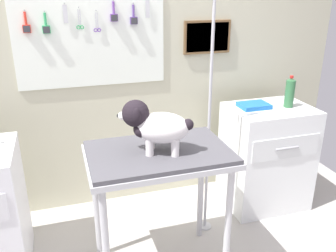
{
  "coord_description": "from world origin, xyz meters",
  "views": [
    {
      "loc": [
        -0.47,
        -1.66,
        1.84
      ],
      "look_at": [
        0.12,
        0.25,
        1.06
      ],
      "focal_mm": 39.01,
      "sensor_mm": 36.0,
      "label": 1
    }
  ],
  "objects_px": {
    "soda_bottle": "(290,93)",
    "grooming_table": "(159,166)",
    "grooming_arm": "(208,132)",
    "cabinet_right": "(266,156)",
    "dog": "(154,125)"
  },
  "relations": [
    {
      "from": "grooming_table",
      "to": "grooming_arm",
      "type": "distance_m",
      "value": 0.55
    },
    {
      "from": "dog",
      "to": "cabinet_right",
      "type": "relative_size",
      "value": 0.49
    },
    {
      "from": "soda_bottle",
      "to": "dog",
      "type": "bearing_deg",
      "value": -158.7
    },
    {
      "from": "grooming_arm",
      "to": "dog",
      "type": "height_order",
      "value": "grooming_arm"
    },
    {
      "from": "grooming_table",
      "to": "dog",
      "type": "xyz_separation_m",
      "value": [
        -0.03,
        -0.02,
        0.28
      ]
    },
    {
      "from": "grooming_table",
      "to": "grooming_arm",
      "type": "bearing_deg",
      "value": 34.14
    },
    {
      "from": "grooming_table",
      "to": "dog",
      "type": "bearing_deg",
      "value": -152.62
    },
    {
      "from": "grooming_table",
      "to": "soda_bottle",
      "type": "xyz_separation_m",
      "value": [
        1.24,
        0.48,
        0.23
      ]
    },
    {
      "from": "grooming_table",
      "to": "soda_bottle",
      "type": "bearing_deg",
      "value": 21.15
    },
    {
      "from": "grooming_arm",
      "to": "cabinet_right",
      "type": "bearing_deg",
      "value": 17.0
    },
    {
      "from": "grooming_table",
      "to": "cabinet_right",
      "type": "height_order",
      "value": "cabinet_right"
    },
    {
      "from": "soda_bottle",
      "to": "grooming_table",
      "type": "bearing_deg",
      "value": -158.85
    },
    {
      "from": "dog",
      "to": "grooming_table",
      "type": "bearing_deg",
      "value": 27.38
    },
    {
      "from": "cabinet_right",
      "to": "soda_bottle",
      "type": "xyz_separation_m",
      "value": [
        0.14,
        -0.03,
        0.57
      ]
    },
    {
      "from": "grooming_table",
      "to": "cabinet_right",
      "type": "relative_size",
      "value": 1.0
    }
  ]
}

